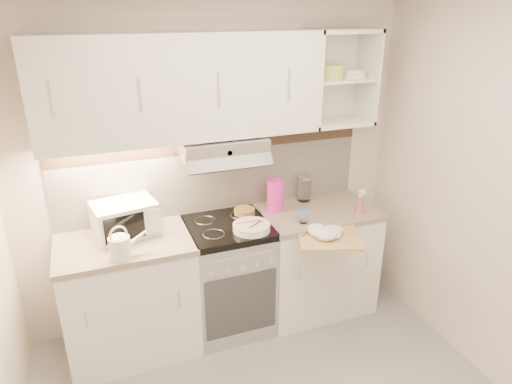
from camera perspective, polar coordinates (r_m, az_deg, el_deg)
room_shell at (r=2.48m, az=1.20°, el=4.04°), size 3.04×2.84×2.52m
base_cabinet_left at (r=3.52m, az=-15.39°, el=-12.71°), size 0.90×0.60×0.86m
worktop_left at (r=3.29m, az=-16.18°, el=-6.25°), size 0.92×0.62×0.04m
base_cabinet_right at (r=3.88m, az=7.33°, el=-8.50°), size 0.90×0.60×0.86m
worktop_right at (r=3.67m, az=7.67°, el=-2.45°), size 0.92×0.62×0.04m
electric_range at (r=3.62m, az=-3.40°, el=-10.43°), size 0.60×0.60×0.90m
microwave at (r=3.34m, az=-16.08°, el=-3.17°), size 0.47×0.38×0.24m
watering_can at (r=3.05m, az=-16.52°, el=-6.50°), size 0.26×0.14×0.23m
plate_stack at (r=3.29m, az=-0.57°, el=-4.41°), size 0.27×0.27×0.06m
bread_loaf at (r=3.55m, az=-1.45°, el=-2.41°), size 0.16×0.16×0.04m
pink_pitcher at (r=3.58m, az=2.41°, el=-0.38°), size 0.14×0.13×0.26m
glass_jar at (r=3.78m, az=6.07°, el=0.44°), size 0.11×0.11×0.21m
spice_jar at (r=3.41m, az=5.96°, el=-3.12°), size 0.06×0.06×0.09m
spray_bottle at (r=3.63m, az=12.85°, el=-1.36°), size 0.08×0.08×0.21m
cutting_board at (r=3.31m, az=9.10°, el=-5.61°), size 0.54×0.51×0.02m
dish_towel at (r=3.32m, az=9.13°, el=-4.52°), size 0.34×0.31×0.08m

